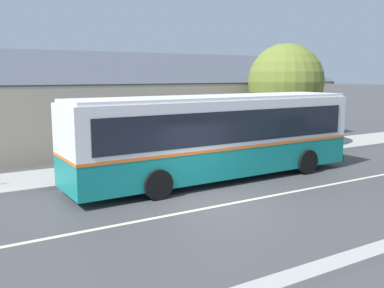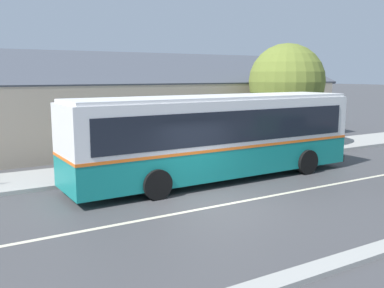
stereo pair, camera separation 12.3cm
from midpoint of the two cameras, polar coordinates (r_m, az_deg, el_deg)
name	(u,v)px [view 2 (the right image)]	position (r m, az deg, el deg)	size (l,w,h in m)	color
ground_plane	(221,205)	(13.37, 4.13, -8.17)	(300.00, 300.00, 0.00)	#424244
sidewalk_far	(141,167)	(18.43, -6.60, -3.11)	(60.00, 3.00, 0.15)	#9E9E99
curb_near	(347,260)	(10.08, 20.25, -14.33)	(60.00, 0.50, 0.12)	#9E9E99
lane_divider_stripe	(221,205)	(13.37, 4.13, -8.16)	(60.00, 0.16, 0.01)	beige
community_building	(111,111)	(25.78, -10.66, 4.34)	(27.23, 9.74, 6.34)	tan
transit_bus	(217,135)	(16.33, 3.55, 1.22)	(11.78, 2.92, 3.21)	#147F7A
bench_down_street	(89,164)	(17.15, -13.40, -2.56)	(1.60, 0.51, 0.94)	brown
street_tree_primary	(285,85)	(23.47, 12.39, 7.73)	(4.02, 4.02, 5.64)	#4C3828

